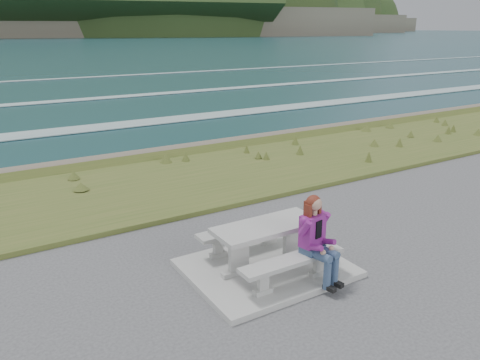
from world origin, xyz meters
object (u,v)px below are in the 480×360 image
object	(u,v)px
bench_landward	(292,264)
seated_woman	(319,251)
bench_seaward	(244,232)
picnic_table	(267,234)

from	to	relation	value
bench_landward	seated_woman	xyz separation A→B (m)	(0.42, -0.13, 0.17)
bench_seaward	picnic_table	bearing A→B (deg)	-90.00
seated_woman	bench_landward	bearing A→B (deg)	151.44
bench_landward	bench_seaward	world-z (taller)	same
bench_landward	seated_woman	world-z (taller)	seated_woman
picnic_table	bench_seaward	world-z (taller)	picnic_table
bench_seaward	seated_woman	world-z (taller)	seated_woman
seated_woman	picnic_table	bearing A→B (deg)	105.49
seated_woman	bench_seaward	bearing A→B (deg)	94.07
bench_landward	bench_seaward	size ratio (longest dim) A/B	1.00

